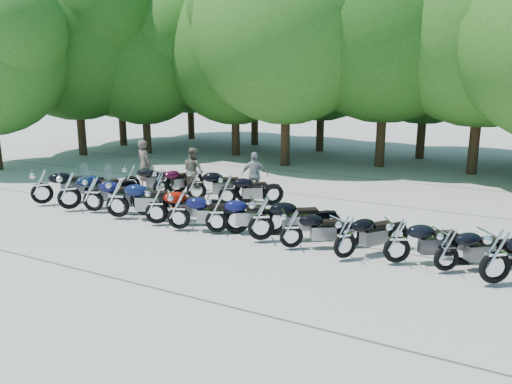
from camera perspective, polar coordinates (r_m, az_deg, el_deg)
The scene contains 32 objects.
ground at distance 12.96m, azimuth -3.12°, elevation -6.09°, with size 90.00×90.00×0.00m, color gray.
tree_0 at distance 32.00m, azimuth -15.47°, elevation 14.91°, with size 7.50×7.50×9.21m.
tree_1 at distance 28.44m, azimuth -12.76°, elevation 14.53°, with size 6.97×6.97×8.55m.
tree_2 at distance 26.99m, azimuth -2.43°, elevation 15.44°, with size 7.31×7.31×8.97m.
tree_3 at distance 23.94m, azimuth 3.54°, elevation 18.13°, with size 8.70×8.70×10.67m.
tree_4 at distance 24.36m, azimuth 14.78°, elevation 18.39°, with size 9.13×9.13×11.20m.
tree_5 at distance 23.83m, azimuth 24.88°, elevation 17.61°, with size 9.04×9.04×11.10m.
tree_9 at distance 34.39m, azimuth -7.66°, elevation 15.22°, with size 7.59×7.59×9.32m.
tree_10 at distance 31.11m, azimuth -0.16°, elevation 15.80°, with size 7.78×7.78×9.55m.
tree_11 at distance 28.74m, azimuth 7.60°, elevation 15.58°, with size 7.56×7.56×9.28m.
tree_12 at distance 27.34m, azimuth 19.06°, elevation 15.60°, with size 7.88×7.88×9.67m.
tree_17 at distance 28.69m, azimuth -20.07°, elevation 16.01°, with size 8.31×8.31×10.20m.
motorcycle_0 at distance 18.06m, azimuth -23.33°, elevation 0.69°, with size 0.75×2.47×1.39m, color black, non-canonical shape.
motorcycle_1 at distance 16.99m, azimuth -20.62°, elevation 0.28°, with size 0.78×2.55×1.44m, color #0B1534, non-canonical shape.
motorcycle_2 at distance 16.51m, azimuth -18.17°, elevation -0.07°, with size 0.72×2.37×1.34m, color #0D0E3C, non-canonical shape.
motorcycle_3 at distance 15.56m, azimuth -15.58°, elevation -0.54°, with size 0.76×2.51×1.42m, color #0D1539, non-canonical shape.
motorcycle_4 at distance 14.66m, azimuth -11.34°, elevation -1.39°, with size 0.70×2.29×1.30m, color #8C0F05, non-canonical shape.
motorcycle_5 at distance 14.06m, azimuth -8.84°, elevation -1.97°, with size 0.68×2.25×1.27m, color #0B0D34, non-canonical shape.
motorcycle_6 at distance 13.65m, azimuth -4.53°, elevation -2.37°, with size 0.67×2.19×1.24m, color #0E0F3F, non-canonical shape.
motorcycle_7 at distance 12.93m, azimuth 0.58°, elevation -2.92°, with size 0.74×2.43×1.37m, color black, non-canonical shape.
motorcycle_8 at distance 12.46m, azimuth 4.08°, elevation -4.10°, with size 0.62×2.05×1.16m, color black, non-canonical shape.
motorcycle_9 at distance 11.91m, azimuth 10.17°, elevation -4.94°, with size 0.66×2.17×1.22m, color black, non-canonical shape.
motorcycle_10 at distance 11.89m, azimuth 15.86°, elevation -5.25°, with size 0.67×2.19×1.24m, color black, non-canonical shape.
motorcycle_11 at distance 11.76m, azimuth 21.00°, elevation -6.03°, with size 0.63×2.07×1.17m, color black, non-canonical shape.
motorcycle_12 at distance 11.42m, azimuth 25.77°, elevation -6.50°, with size 0.75×2.45×1.38m, color black, non-canonical shape.
motorcycle_14 at distance 18.65m, azimuth -14.10°, elevation 1.57°, with size 0.68×2.24×1.27m, color black, non-canonical shape.
motorcycle_15 at distance 18.10m, azimuth -10.91°, elevation 1.21°, with size 0.63×2.06×1.16m, color #38071C, non-canonical shape.
motorcycle_16 at distance 17.19m, azimuth -6.85°, elevation 1.02°, with size 0.72×2.37×1.34m, color black, non-canonical shape.
motorcycle_17 at distance 16.52m, azimuth -3.32°, elevation 0.37°, with size 0.65×2.15×1.22m, color black, non-canonical shape.
rider_0 at distance 19.49m, azimuth -12.65°, elevation 3.08°, with size 0.69×0.45×1.89m, color brown.
rider_1 at distance 18.39m, azimuth -7.15°, elevation 2.42°, with size 0.84×0.65×1.72m, color brown.
rider_2 at distance 17.58m, azimuth -0.13°, elevation 1.92°, with size 0.97×0.40×1.66m, color #98989A.
Camera 1 is at (6.34, -10.46, 4.30)m, focal length 35.00 mm.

